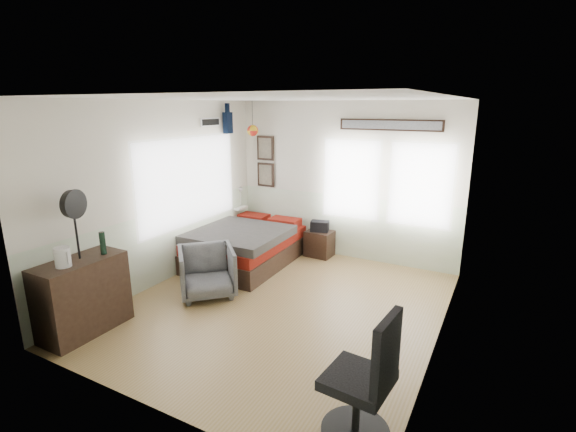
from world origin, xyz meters
name	(u,v)px	position (x,y,z in m)	size (l,w,h in m)	color
ground_plane	(281,306)	(0.00, 0.00, -0.01)	(4.00, 4.50, 0.01)	olive
room_shell	(282,186)	(-0.08, 0.19, 1.61)	(4.02, 4.52, 2.71)	silver
wall_decor	(279,136)	(-1.10, 1.96, 2.10)	(3.55, 1.32, 1.44)	black
bed	(246,246)	(-1.30, 1.12, 0.31)	(1.48, 2.01, 0.63)	black
dresser	(83,296)	(-1.74, -1.65, 0.45)	(0.48, 1.00, 0.90)	black
armchair	(207,272)	(-1.09, -0.18, 0.35)	(0.75, 0.77, 0.70)	slate
nightstand	(319,243)	(-0.34, 2.03, 0.23)	(0.46, 0.37, 0.46)	black
task_chair	(365,389)	(1.71, -1.70, 0.46)	(0.56, 0.56, 1.13)	black
kettle	(63,257)	(-1.70, -1.85, 1.01)	(0.19, 0.17, 0.22)	silver
bottle	(103,243)	(-1.65, -1.37, 1.04)	(0.07, 0.07, 0.27)	black
stand_fan	(73,205)	(-1.76, -1.60, 1.54)	(0.15, 0.33, 0.82)	black
black_bag	(320,226)	(-0.34, 2.03, 0.55)	(0.31, 0.20, 0.18)	black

